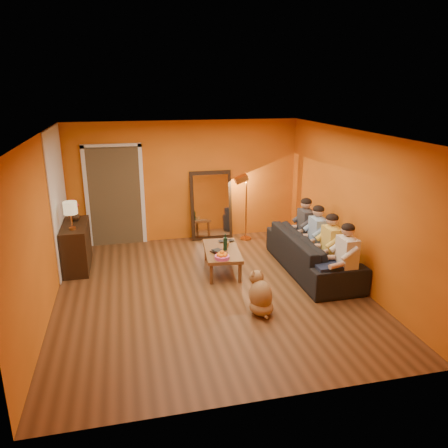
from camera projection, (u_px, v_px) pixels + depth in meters
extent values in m
cube|color=brown|center=(210.00, 291.00, 7.32)|extent=(5.00, 5.50, 0.00)
cube|color=white|center=(209.00, 134.00, 6.53)|extent=(5.00, 5.50, 0.00)
cube|color=orange|center=(185.00, 181.00, 9.48)|extent=(5.00, 0.00, 2.60)
cube|color=orange|center=(42.00, 228.00, 6.39)|extent=(0.00, 5.50, 2.60)
cube|color=orange|center=(353.00, 207.00, 7.47)|extent=(0.00, 5.50, 2.60)
cube|color=white|center=(59.00, 199.00, 8.02)|extent=(0.02, 1.90, 2.58)
cube|color=#3F2D19|center=(115.00, 195.00, 9.31)|extent=(1.06, 0.30, 2.10)
cube|color=white|center=(87.00, 198.00, 9.08)|extent=(0.08, 0.06, 2.20)
cube|color=white|center=(142.00, 195.00, 9.32)|extent=(0.08, 0.06, 2.20)
cube|color=white|center=(111.00, 146.00, 8.87)|extent=(1.22, 0.06, 0.08)
cube|color=black|center=(211.00, 205.00, 9.65)|extent=(0.92, 0.27, 1.51)
cube|color=white|center=(212.00, 206.00, 9.62)|extent=(0.78, 0.21, 1.35)
cube|color=black|center=(77.00, 246.00, 8.15)|extent=(0.44, 1.18, 0.85)
imported|color=black|center=(312.00, 253.00, 8.02)|extent=(2.46, 0.96, 0.72)
cylinder|color=black|center=(225.00, 242.00, 7.92)|extent=(0.07, 0.07, 0.31)
imported|color=#B27F3F|center=(227.00, 244.00, 8.13)|extent=(0.13, 0.13, 0.09)
imported|color=black|center=(227.00, 242.00, 8.37)|extent=(0.32, 0.22, 0.02)
imported|color=black|center=(215.00, 253.00, 7.78)|extent=(0.31, 0.33, 0.03)
imported|color=red|center=(215.00, 252.00, 7.78)|extent=(0.21, 0.25, 0.02)
imported|color=black|center=(215.00, 252.00, 7.76)|extent=(0.23, 0.25, 0.02)
imported|color=black|center=(75.00, 216.00, 8.23)|extent=(0.18, 0.18, 0.19)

